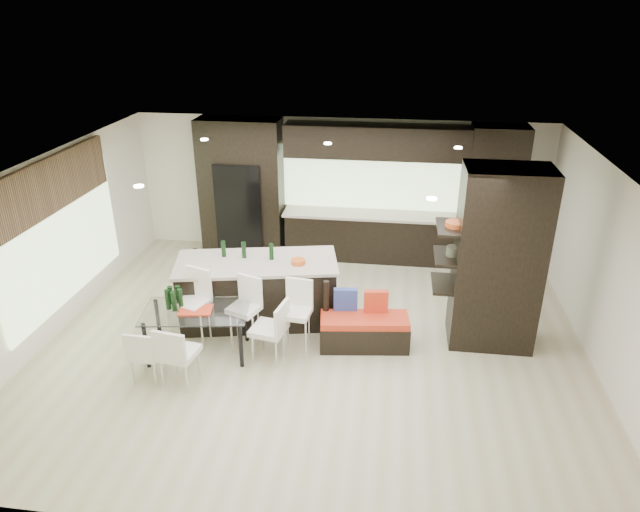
# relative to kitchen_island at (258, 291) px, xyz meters

# --- Properties ---
(ground) EXTENTS (8.00, 8.00, 0.00)m
(ground) POSITION_rel_kitchen_island_xyz_m (0.99, -0.52, -0.52)
(ground) COLOR #C3BA95
(ground) RESTS_ON ground
(back_wall) EXTENTS (8.00, 0.02, 2.70)m
(back_wall) POSITION_rel_kitchen_island_xyz_m (0.99, 2.98, 0.83)
(back_wall) COLOR white
(back_wall) RESTS_ON ground
(left_wall) EXTENTS (0.02, 7.00, 2.70)m
(left_wall) POSITION_rel_kitchen_island_xyz_m (-3.01, -0.52, 0.83)
(left_wall) COLOR white
(left_wall) RESTS_ON ground
(right_wall) EXTENTS (0.02, 7.00, 2.70)m
(right_wall) POSITION_rel_kitchen_island_xyz_m (4.99, -0.52, 0.83)
(right_wall) COLOR white
(right_wall) RESTS_ON ground
(ceiling) EXTENTS (8.00, 7.00, 0.02)m
(ceiling) POSITION_rel_kitchen_island_xyz_m (0.99, -0.52, 2.18)
(ceiling) COLOR white
(ceiling) RESTS_ON ground
(window_left) EXTENTS (0.04, 3.20, 1.90)m
(window_left) POSITION_rel_kitchen_island_xyz_m (-2.97, -0.32, 0.83)
(window_left) COLOR #B2D199
(window_left) RESTS_ON left_wall
(window_back) EXTENTS (3.40, 0.04, 1.20)m
(window_back) POSITION_rel_kitchen_island_xyz_m (1.59, 2.94, 1.03)
(window_back) COLOR #B2D199
(window_back) RESTS_ON back_wall
(stone_accent) EXTENTS (0.08, 3.00, 0.80)m
(stone_accent) POSITION_rel_kitchen_island_xyz_m (-2.94, -0.32, 1.73)
(stone_accent) COLOR brown
(stone_accent) RESTS_ON left_wall
(ceiling_spots) EXTENTS (4.00, 3.00, 0.02)m
(ceiling_spots) POSITION_rel_kitchen_island_xyz_m (0.99, -0.27, 2.16)
(ceiling_spots) COLOR white
(ceiling_spots) RESTS_ON ceiling
(back_cabinetry) EXTENTS (6.80, 0.68, 2.70)m
(back_cabinetry) POSITION_rel_kitchen_island_xyz_m (1.49, 2.65, 0.83)
(back_cabinetry) COLOR black
(back_cabinetry) RESTS_ON ground
(refrigerator) EXTENTS (0.90, 0.68, 1.90)m
(refrigerator) POSITION_rel_kitchen_island_xyz_m (-0.91, 2.60, 0.43)
(refrigerator) COLOR black
(refrigerator) RESTS_ON ground
(partition_column) EXTENTS (1.20, 0.80, 2.70)m
(partition_column) POSITION_rel_kitchen_island_xyz_m (3.59, -0.12, 0.83)
(partition_column) COLOR black
(partition_column) RESTS_ON ground
(kitchen_island) EXTENTS (2.66, 1.56, 1.04)m
(kitchen_island) POSITION_rel_kitchen_island_xyz_m (0.00, 0.00, 0.00)
(kitchen_island) COLOR black
(kitchen_island) RESTS_ON ground
(stool_left) EXTENTS (0.54, 0.54, 0.97)m
(stool_left) POSITION_rel_kitchen_island_xyz_m (-0.77, -0.85, -0.04)
(stool_left) COLOR white
(stool_left) RESTS_ON ground
(stool_mid) EXTENTS (0.51, 0.51, 0.90)m
(stool_mid) POSITION_rel_kitchen_island_xyz_m (0.00, -0.84, -0.07)
(stool_mid) COLOR white
(stool_mid) RESTS_ON ground
(stool_right) EXTENTS (0.44, 0.44, 0.90)m
(stool_right) POSITION_rel_kitchen_island_xyz_m (0.77, -0.84, -0.07)
(stool_right) COLOR white
(stool_right) RESTS_ON ground
(bench) EXTENTS (1.36, 0.66, 0.50)m
(bench) POSITION_rel_kitchen_island_xyz_m (1.73, -0.56, -0.27)
(bench) COLOR black
(bench) RESTS_ON ground
(floor_vase) EXTENTS (0.59, 0.59, 1.24)m
(floor_vase) POSITION_rel_kitchen_island_xyz_m (3.29, 0.02, 0.10)
(floor_vase) COLOR #484D38
(floor_vase) RESTS_ON ground
(dining_table) EXTENTS (1.58, 1.03, 0.71)m
(dining_table) POSITION_rel_kitchen_island_xyz_m (-0.64, -1.06, -0.17)
(dining_table) COLOR white
(dining_table) RESTS_ON ground
(chair_near) EXTENTS (0.52, 0.52, 0.85)m
(chair_near) POSITION_rel_kitchen_island_xyz_m (-0.64, -1.79, -0.10)
(chair_near) COLOR white
(chair_near) RESTS_ON ground
(chair_far) EXTENTS (0.42, 0.42, 0.75)m
(chair_far) POSITION_rel_kitchen_island_xyz_m (-1.10, -1.76, -0.15)
(chair_far) COLOR white
(chair_far) RESTS_ON ground
(chair_end) EXTENTS (0.54, 0.54, 0.86)m
(chair_end) POSITION_rel_kitchen_island_xyz_m (0.41, -1.06, -0.09)
(chair_end) COLOR white
(chair_end) RESTS_ON ground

